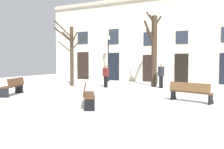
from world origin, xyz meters
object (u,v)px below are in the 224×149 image
object	(u,v)px
person_crossing_plaza	(161,74)
bench_near_lamp	(190,92)
person_by_shop_door	(106,75)
streetlamp	(108,53)
bench_back_to_back_left	(13,86)
litter_bin	(155,78)
tree_left_of_center	(154,47)
bench_far_corner	(88,94)
tree_right_of_center	(71,52)

from	to	relation	value
person_crossing_plaza	bench_near_lamp	bearing A→B (deg)	55.40
person_crossing_plaza	person_by_shop_door	xyz separation A→B (m)	(-3.47, -1.20, -0.06)
streetlamp	bench_back_to_back_left	distance (m)	9.86
litter_bin	bench_back_to_back_left	distance (m)	10.27
litter_bin	person_by_shop_door	world-z (taller)	person_by_shop_door
tree_left_of_center	bench_back_to_back_left	distance (m)	9.34
litter_bin	bench_far_corner	world-z (taller)	litter_bin
tree_right_of_center	person_by_shop_door	distance (m)	3.15
litter_bin	bench_far_corner	distance (m)	9.74
bench_near_lamp	person_crossing_plaza	xyz separation A→B (m)	(-2.32, 4.62, 0.48)
streetlamp	bench_far_corner	distance (m)	11.49
tree_left_of_center	person_crossing_plaza	world-z (taller)	tree_left_of_center
bench_near_lamp	person_by_shop_door	bearing A→B (deg)	-11.86
bench_back_to_back_left	bench_far_corner	xyz separation A→B (m)	(5.01, -0.85, 0.01)
litter_bin	bench_near_lamp	size ratio (longest dim) A/B	0.50
tree_right_of_center	streetlamp	world-z (taller)	tree_right_of_center
litter_bin	person_by_shop_door	xyz separation A→B (m)	(-2.44, -3.67, 0.40)
litter_bin	bench_near_lamp	bearing A→B (deg)	-64.69
streetlamp	litter_bin	xyz separation A→B (m)	(4.42, -0.73, -2.04)
bench_far_corner	person_by_shop_door	xyz separation A→B (m)	(-2.30, 6.07, 0.39)
person_crossing_plaza	person_by_shop_door	bearing A→B (deg)	-42.13
tree_right_of_center	streetlamp	bearing A→B (deg)	80.33
person_crossing_plaza	litter_bin	bearing A→B (deg)	-128.53
bench_back_to_back_left	tree_right_of_center	bearing A→B (deg)	156.76
bench_near_lamp	person_crossing_plaza	world-z (taller)	person_crossing_plaza
tree_right_of_center	streetlamp	distance (m)	4.55
tree_left_of_center	bench_back_to_back_left	size ratio (longest dim) A/B	2.84
tree_right_of_center	person_by_shop_door	world-z (taller)	tree_right_of_center
bench_back_to_back_left	person_by_shop_door	xyz separation A→B (m)	(2.72, 5.22, 0.39)
bench_near_lamp	person_by_shop_door	distance (m)	6.74
bench_far_corner	bench_near_lamp	bearing A→B (deg)	-84.36
tree_left_of_center	person_crossing_plaza	distance (m)	2.10
tree_left_of_center	bench_far_corner	xyz separation A→B (m)	(-0.47, -8.06, -2.26)
tree_left_of_center	bench_far_corner	bearing A→B (deg)	-93.31
bench_back_to_back_left	bench_near_lamp	world-z (taller)	bench_back_to_back_left
tree_left_of_center	person_by_shop_door	xyz separation A→B (m)	(-2.77, -2.00, -1.88)
bench_back_to_back_left	person_by_shop_door	bearing A→B (deg)	128.96
bench_far_corner	person_by_shop_door	distance (m)	6.50
litter_bin	person_crossing_plaza	world-z (taller)	person_crossing_plaza
litter_bin	person_crossing_plaza	xyz separation A→B (m)	(1.03, -2.46, 0.46)
bench_near_lamp	person_crossing_plaza	size ratio (longest dim) A/B	1.10
tree_right_of_center	bench_back_to_back_left	bearing A→B (deg)	-89.69
tree_right_of_center	person_by_shop_door	xyz separation A→B (m)	(2.74, 0.08, -1.55)
tree_right_of_center	bench_near_lamp	distance (m)	9.37
bench_back_to_back_left	person_crossing_plaza	size ratio (longest dim) A/B	1.08
tree_right_of_center	person_by_shop_door	size ratio (longest dim) A/B	2.91
streetlamp	bench_near_lamp	bearing A→B (deg)	-45.19
bench_near_lamp	streetlamp	bearing A→B (deg)	-26.49
streetlamp	litter_bin	world-z (taller)	streetlamp
streetlamp	litter_bin	bearing A→B (deg)	-9.44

